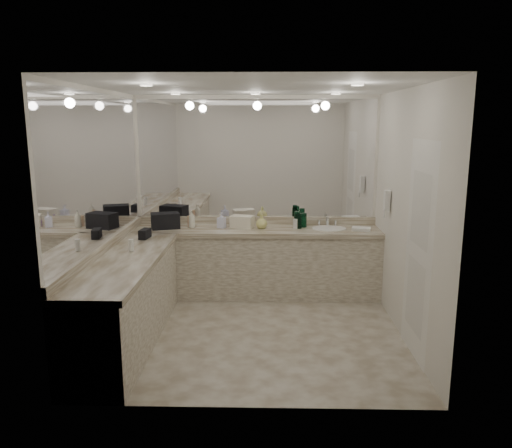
{
  "coord_description": "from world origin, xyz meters",
  "views": [
    {
      "loc": [
        0.15,
        -5.13,
        2.26
      ],
      "look_at": [
        0.02,
        0.4,
        1.12
      ],
      "focal_mm": 35.0,
      "sensor_mm": 36.0,
      "label": 1
    }
  ],
  "objects_px": {
    "cream_cosmetic_case": "(242,221)",
    "soap_bottle_b": "(221,220)",
    "soap_bottle_a": "(192,219)",
    "wall_phone": "(387,201)",
    "soap_bottle_c": "(262,221)",
    "hand_towel": "(361,229)",
    "black_toiletry_bag": "(165,221)",
    "sink": "(329,229)"
  },
  "relations": [
    {
      "from": "sink",
      "to": "hand_towel",
      "type": "height_order",
      "value": "hand_towel"
    },
    {
      "from": "cream_cosmetic_case",
      "to": "soap_bottle_a",
      "type": "distance_m",
      "value": 0.66
    },
    {
      "from": "wall_phone",
      "to": "cream_cosmetic_case",
      "type": "bearing_deg",
      "value": 162.5
    },
    {
      "from": "soap_bottle_b",
      "to": "soap_bottle_c",
      "type": "distance_m",
      "value": 0.53
    },
    {
      "from": "cream_cosmetic_case",
      "to": "soap_bottle_a",
      "type": "height_order",
      "value": "soap_bottle_a"
    },
    {
      "from": "black_toiletry_bag",
      "to": "hand_towel",
      "type": "xyz_separation_m",
      "value": [
        2.52,
        -0.08,
        -0.08
      ]
    },
    {
      "from": "hand_towel",
      "to": "soap_bottle_c",
      "type": "bearing_deg",
      "value": 175.98
    },
    {
      "from": "soap_bottle_b",
      "to": "soap_bottle_c",
      "type": "xyz_separation_m",
      "value": [
        0.52,
        -0.03,
        -0.01
      ]
    },
    {
      "from": "cream_cosmetic_case",
      "to": "hand_towel",
      "type": "distance_m",
      "value": 1.53
    },
    {
      "from": "sink",
      "to": "soap_bottle_c",
      "type": "height_order",
      "value": "soap_bottle_c"
    },
    {
      "from": "wall_phone",
      "to": "cream_cosmetic_case",
      "type": "relative_size",
      "value": 0.83
    },
    {
      "from": "soap_bottle_c",
      "to": "hand_towel",
      "type": "bearing_deg",
      "value": -4.02
    },
    {
      "from": "sink",
      "to": "wall_phone",
      "type": "distance_m",
      "value": 0.91
    },
    {
      "from": "sink",
      "to": "wall_phone",
      "type": "bearing_deg",
      "value": -39.57
    },
    {
      "from": "cream_cosmetic_case",
      "to": "soap_bottle_b",
      "type": "distance_m",
      "value": 0.27
    },
    {
      "from": "soap_bottle_c",
      "to": "cream_cosmetic_case",
      "type": "bearing_deg",
      "value": 167.37
    },
    {
      "from": "hand_towel",
      "to": "soap_bottle_b",
      "type": "distance_m",
      "value": 1.8
    },
    {
      "from": "black_toiletry_bag",
      "to": "soap_bottle_c",
      "type": "distance_m",
      "value": 1.25
    },
    {
      "from": "soap_bottle_c",
      "to": "wall_phone",
      "type": "bearing_deg",
      "value": -18.31
    },
    {
      "from": "wall_phone",
      "to": "soap_bottle_b",
      "type": "height_order",
      "value": "wall_phone"
    },
    {
      "from": "wall_phone",
      "to": "soap_bottle_c",
      "type": "relative_size",
      "value": 1.27
    },
    {
      "from": "sink",
      "to": "black_toiletry_bag",
      "type": "relative_size",
      "value": 1.24
    },
    {
      "from": "soap_bottle_a",
      "to": "soap_bottle_c",
      "type": "height_order",
      "value": "soap_bottle_a"
    },
    {
      "from": "cream_cosmetic_case",
      "to": "soap_bottle_b",
      "type": "relative_size",
      "value": 1.42
    },
    {
      "from": "sink",
      "to": "black_toiletry_bag",
      "type": "bearing_deg",
      "value": -179.44
    },
    {
      "from": "soap_bottle_a",
      "to": "soap_bottle_c",
      "type": "relative_size",
      "value": 1.22
    },
    {
      "from": "cream_cosmetic_case",
      "to": "soap_bottle_a",
      "type": "xyz_separation_m",
      "value": [
        -0.66,
        -0.02,
        0.03
      ]
    },
    {
      "from": "cream_cosmetic_case",
      "to": "soap_bottle_b",
      "type": "height_order",
      "value": "soap_bottle_b"
    },
    {
      "from": "soap_bottle_b",
      "to": "soap_bottle_c",
      "type": "height_order",
      "value": "soap_bottle_b"
    },
    {
      "from": "wall_phone",
      "to": "black_toiletry_bag",
      "type": "relative_size",
      "value": 0.68
    },
    {
      "from": "cream_cosmetic_case",
      "to": "soap_bottle_a",
      "type": "relative_size",
      "value": 1.25
    },
    {
      "from": "black_toiletry_bag",
      "to": "soap_bottle_c",
      "type": "relative_size",
      "value": 1.88
    },
    {
      "from": "cream_cosmetic_case",
      "to": "black_toiletry_bag",
      "type": "bearing_deg",
      "value": -160.32
    },
    {
      "from": "cream_cosmetic_case",
      "to": "soap_bottle_c",
      "type": "distance_m",
      "value": 0.26
    },
    {
      "from": "black_toiletry_bag",
      "to": "soap_bottle_b",
      "type": "xyz_separation_m",
      "value": [
        0.73,
        0.04,
        0.0
      ]
    },
    {
      "from": "hand_towel",
      "to": "soap_bottle_a",
      "type": "bearing_deg",
      "value": 176.73
    },
    {
      "from": "wall_phone",
      "to": "hand_towel",
      "type": "xyz_separation_m",
      "value": [
        -0.21,
        0.4,
        -0.43
      ]
    },
    {
      "from": "sink",
      "to": "soap_bottle_b",
      "type": "bearing_deg",
      "value": 179.19
    },
    {
      "from": "cream_cosmetic_case",
      "to": "hand_towel",
      "type": "relative_size",
      "value": 1.25
    },
    {
      "from": "soap_bottle_b",
      "to": "soap_bottle_c",
      "type": "relative_size",
      "value": 1.08
    },
    {
      "from": "sink",
      "to": "soap_bottle_b",
      "type": "height_order",
      "value": "soap_bottle_b"
    },
    {
      "from": "wall_phone",
      "to": "hand_towel",
      "type": "height_order",
      "value": "wall_phone"
    }
  ]
}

